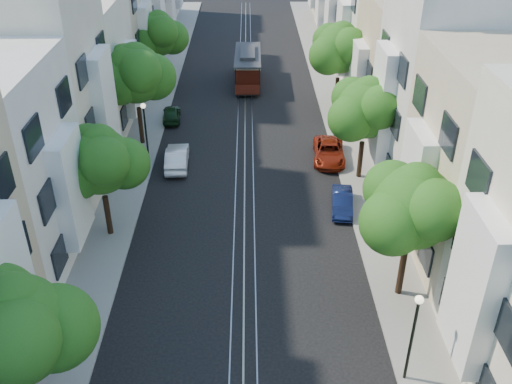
{
  "coord_description": "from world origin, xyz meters",
  "views": [
    {
      "loc": [
        0.29,
        -11.25,
        17.83
      ],
      "look_at": [
        0.64,
        14.68,
        2.2
      ],
      "focal_mm": 40.0,
      "sensor_mm": 36.0,
      "label": 1
    }
  ],
  "objects_px": {
    "lamp_east": "(414,326)",
    "tree_e_d": "(341,50)",
    "tree_e_c": "(367,110)",
    "parked_car_e_far": "(329,152)",
    "tree_w_a": "(16,332)",
    "lamp_west": "(145,125)",
    "parked_car_w_far": "(172,114)",
    "cable_car": "(248,66)",
    "tree_w_b": "(101,163)",
    "parked_car_e_mid": "(342,202)",
    "tree_e_b": "(414,209)",
    "tree_w_c": "(136,75)",
    "parked_car_w_mid": "(177,157)",
    "tree_w_d": "(159,35)"
  },
  "relations": [
    {
      "from": "parked_car_w_far",
      "to": "cable_car",
      "type": "bearing_deg",
      "value": -130.82
    },
    {
      "from": "lamp_west",
      "to": "tree_w_c",
      "type": "bearing_deg",
      "value": 105.75
    },
    {
      "from": "tree_w_a",
      "to": "tree_w_c",
      "type": "bearing_deg",
      "value": 90.0
    },
    {
      "from": "parked_car_e_mid",
      "to": "tree_w_a",
      "type": "bearing_deg",
      "value": -125.03
    },
    {
      "from": "tree_e_d",
      "to": "parked_car_w_far",
      "type": "bearing_deg",
      "value": -171.58
    },
    {
      "from": "tree_e_c",
      "to": "parked_car_e_far",
      "type": "bearing_deg",
      "value": 123.87
    },
    {
      "from": "tree_e_c",
      "to": "parked_car_w_far",
      "type": "height_order",
      "value": "tree_e_c"
    },
    {
      "from": "tree_w_a",
      "to": "lamp_west",
      "type": "bearing_deg",
      "value": 87.6
    },
    {
      "from": "tree_w_a",
      "to": "tree_w_d",
      "type": "height_order",
      "value": "tree_w_a"
    },
    {
      "from": "parked_car_w_mid",
      "to": "parked_car_w_far",
      "type": "xyz_separation_m",
      "value": [
        -1.2,
        7.38,
        -0.1
      ]
    },
    {
      "from": "lamp_east",
      "to": "parked_car_e_mid",
      "type": "height_order",
      "value": "lamp_east"
    },
    {
      "from": "tree_w_c",
      "to": "lamp_east",
      "type": "relative_size",
      "value": 1.71
    },
    {
      "from": "tree_w_a",
      "to": "tree_w_c",
      "type": "xyz_separation_m",
      "value": [
        0.0,
        23.0,
        0.34
      ]
    },
    {
      "from": "tree_e_b",
      "to": "cable_car",
      "type": "bearing_deg",
      "value": 104.1
    },
    {
      "from": "tree_e_c",
      "to": "parked_car_w_mid",
      "type": "distance_m",
      "value": 12.43
    },
    {
      "from": "lamp_east",
      "to": "tree_e_d",
      "type": "bearing_deg",
      "value": 87.96
    },
    {
      "from": "tree_w_d",
      "to": "parked_car_e_mid",
      "type": "distance_m",
      "value": 23.8
    },
    {
      "from": "tree_w_a",
      "to": "parked_car_w_far",
      "type": "xyz_separation_m",
      "value": [
        1.54,
        27.1,
        -4.18
      ]
    },
    {
      "from": "parked_car_w_far",
      "to": "lamp_west",
      "type": "bearing_deg",
      "value": 80.11
    },
    {
      "from": "tree_w_c",
      "to": "parked_car_e_far",
      "type": "distance_m",
      "value": 13.73
    },
    {
      "from": "tree_e_b",
      "to": "tree_w_a",
      "type": "bearing_deg",
      "value": -154.08
    },
    {
      "from": "lamp_east",
      "to": "parked_car_w_mid",
      "type": "distance_m",
      "value": 20.79
    },
    {
      "from": "tree_w_a",
      "to": "parked_car_e_mid",
      "type": "relative_size",
      "value": 2.05
    },
    {
      "from": "tree_e_b",
      "to": "parked_car_w_far",
      "type": "distance_m",
      "value": 24.22
    },
    {
      "from": "parked_car_w_far",
      "to": "tree_e_b",
      "type": "bearing_deg",
      "value": 118.38
    },
    {
      "from": "parked_car_e_mid",
      "to": "parked_car_e_far",
      "type": "relative_size",
      "value": 0.75
    },
    {
      "from": "tree_e_d",
      "to": "cable_car",
      "type": "height_order",
      "value": "tree_e_d"
    },
    {
      "from": "tree_w_d",
      "to": "lamp_east",
      "type": "bearing_deg",
      "value": -67.2
    },
    {
      "from": "parked_car_w_mid",
      "to": "parked_car_w_far",
      "type": "distance_m",
      "value": 7.48
    },
    {
      "from": "parked_car_w_mid",
      "to": "cable_car",
      "type": "bearing_deg",
      "value": -109.54
    },
    {
      "from": "lamp_east",
      "to": "lamp_west",
      "type": "distance_m",
      "value": 21.97
    },
    {
      "from": "tree_e_c",
      "to": "lamp_west",
      "type": "bearing_deg",
      "value": 171.51
    },
    {
      "from": "tree_w_b",
      "to": "tree_w_c",
      "type": "distance_m",
      "value": 11.02
    },
    {
      "from": "lamp_east",
      "to": "parked_car_w_far",
      "type": "xyz_separation_m",
      "value": [
        -11.9,
        25.07,
        -2.29
      ]
    },
    {
      "from": "tree_e_c",
      "to": "parked_car_w_far",
      "type": "relative_size",
      "value": 2.01
    },
    {
      "from": "tree_e_b",
      "to": "tree_w_a",
      "type": "xyz_separation_m",
      "value": [
        -14.4,
        -7.0,
        0.0
      ]
    },
    {
      "from": "tree_w_b",
      "to": "tree_e_b",
      "type": "bearing_deg",
      "value": -19.15
    },
    {
      "from": "cable_car",
      "to": "tree_w_d",
      "type": "bearing_deg",
      "value": -171.96
    },
    {
      "from": "tree_w_d",
      "to": "parked_car_e_mid",
      "type": "relative_size",
      "value": 2.0
    },
    {
      "from": "cable_car",
      "to": "parked_car_w_mid",
      "type": "relative_size",
      "value": 1.81
    },
    {
      "from": "tree_w_b",
      "to": "lamp_east",
      "type": "relative_size",
      "value": 1.51
    },
    {
      "from": "tree_e_b",
      "to": "parked_car_w_mid",
      "type": "bearing_deg",
      "value": 132.52
    },
    {
      "from": "parked_car_w_far",
      "to": "parked_car_e_mid",
      "type": "bearing_deg",
      "value": 126.99
    },
    {
      "from": "tree_e_b",
      "to": "tree_w_b",
      "type": "relative_size",
      "value": 1.07
    },
    {
      "from": "tree_w_c",
      "to": "tree_e_b",
      "type": "bearing_deg",
      "value": -48.01
    },
    {
      "from": "tree_w_a",
      "to": "lamp_east",
      "type": "height_order",
      "value": "tree_w_a"
    },
    {
      "from": "tree_e_d",
      "to": "parked_car_w_mid",
      "type": "height_order",
      "value": "tree_e_d"
    },
    {
      "from": "tree_w_b",
      "to": "parked_car_w_mid",
      "type": "bearing_deg",
      "value": 70.45
    },
    {
      "from": "tree_e_d",
      "to": "parked_car_w_mid",
      "type": "bearing_deg",
      "value": -141.47
    },
    {
      "from": "cable_car",
      "to": "parked_car_w_mid",
      "type": "height_order",
      "value": "cable_car"
    }
  ]
}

